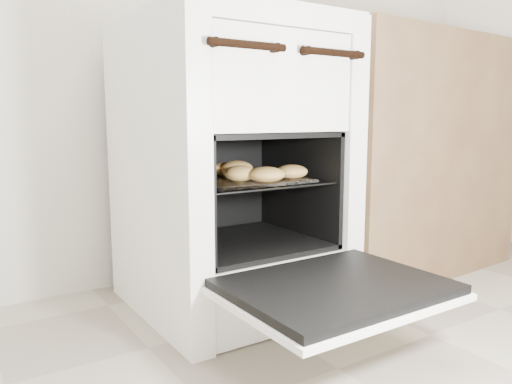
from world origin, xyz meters
TOP-DOWN VIEW (x-y plane):
  - stove at (0.00, 1.19)m, footprint 0.56×0.63m
  - oven_door at (0.00, 0.71)m, footprint 0.51×0.39m
  - oven_rack at (0.00, 1.13)m, footprint 0.41×0.39m
  - foil_sheet at (0.00, 1.11)m, footprint 0.32×0.28m
  - baked_rolls at (-0.01, 1.12)m, footprint 0.35×0.33m
  - counter at (0.75, 1.25)m, footprint 0.91×0.64m

SIDE VIEW (x-z plane):
  - oven_door at x=0.00m, z-range 0.17..0.21m
  - oven_rack at x=0.00m, z-range 0.40..0.40m
  - foil_sheet at x=0.00m, z-range 0.40..0.41m
  - stove at x=0.00m, z-range -0.01..0.85m
  - baked_rolls at x=-0.01m, z-range 0.40..0.45m
  - counter at x=0.75m, z-range 0.00..0.88m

